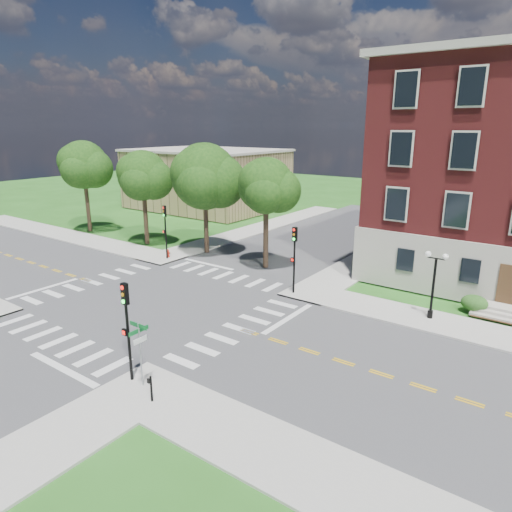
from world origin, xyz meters
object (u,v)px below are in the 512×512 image
Objects in this scene: push_button_post at (151,387)px; traffic_signal_ne at (294,251)px; traffic_signal_nw at (165,225)px; fire_hydrant at (168,253)px; traffic_signal_se at (127,320)px; street_sign_pole at (140,342)px; twin_lamp_west at (434,281)px.

traffic_signal_ne is at bearing 97.55° from push_button_post.
traffic_signal_ne is at bearing -3.37° from traffic_signal_nw.
fire_hydrant is at bearing 175.24° from traffic_signal_ne.
traffic_signal_se is at bearing 162.89° from push_button_post.
traffic_signal_ne is at bearing 92.78° from street_sign_pole.
push_button_post is at bearing -45.42° from fire_hydrant.
traffic_signal_se is at bearing 178.07° from street_sign_pole.
traffic_signal_se and traffic_signal_nw have the same top height.
traffic_signal_se is 4.00× the size of push_button_post.
traffic_signal_se is at bearing -120.90° from twin_lamp_west.
street_sign_pole is 2.09m from push_button_post.
traffic_signal_se and traffic_signal_ne have the same top height.
twin_lamp_west is 23.32m from fire_hydrant.
traffic_signal_ne is 1.55× the size of street_sign_pole.
street_sign_pole is (14.50, -15.27, -0.88)m from traffic_signal_nw.
twin_lamp_west is at bearing 59.10° from traffic_signal_se.
traffic_signal_ne reaches higher than fire_hydrant.
fire_hydrant is (-16.01, 16.25, -0.33)m from push_button_post.
push_button_post is at bearing -17.11° from traffic_signal_se.
twin_lamp_west is 17.79m from street_sign_pole.
street_sign_pole reaches higher than push_button_post.
traffic_signal_se is at bearing -48.30° from fire_hydrant.
traffic_signal_se is 20.48m from traffic_signal_nw.
push_button_post reaches higher than fire_hydrant.
street_sign_pole is at bearing -1.93° from traffic_signal_se.
traffic_signal_nw is 21.08m from street_sign_pole.
push_button_post is (2.11, -0.65, -2.39)m from traffic_signal_se.
traffic_signal_nw is at bearing 133.51° from street_sign_pole.
twin_lamp_west reaches higher than street_sign_pole.
traffic_signal_ne is 1.00× the size of traffic_signal_nw.
traffic_signal_ne reaches higher than street_sign_pole.
traffic_signal_se is 18.19m from twin_lamp_west.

